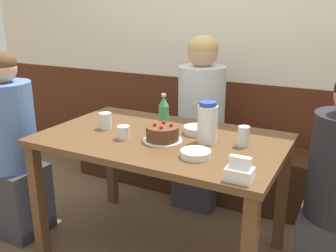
% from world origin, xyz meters
% --- Properties ---
extents(ground_plane, '(12.00, 12.00, 0.00)m').
position_xyz_m(ground_plane, '(0.00, 0.00, 0.00)').
color(ground_plane, brown).
extents(back_wall, '(4.80, 0.04, 2.50)m').
position_xyz_m(back_wall, '(0.00, 1.05, 1.25)').
color(back_wall, '#4C2314').
rests_on(back_wall, ground_plane).
extents(bench_seat, '(2.33, 0.38, 0.42)m').
position_xyz_m(bench_seat, '(0.00, 0.83, 0.21)').
color(bench_seat, '#381E11').
rests_on(bench_seat, ground_plane).
extents(dining_table, '(1.32, 0.81, 0.72)m').
position_xyz_m(dining_table, '(0.00, 0.00, 0.63)').
color(dining_table, brown).
rests_on(dining_table, ground_plane).
extents(birthday_cake, '(0.21, 0.21, 0.10)m').
position_xyz_m(birthday_cake, '(0.04, -0.06, 0.76)').
color(birthday_cake, white).
rests_on(birthday_cake, dining_table).
extents(water_pitcher, '(0.11, 0.11, 0.22)m').
position_xyz_m(water_pitcher, '(0.25, 0.03, 0.83)').
color(water_pitcher, white).
rests_on(water_pitcher, dining_table).
extents(soju_bottle, '(0.06, 0.06, 0.21)m').
position_xyz_m(soju_bottle, '(-0.05, 0.12, 0.82)').
color(soju_bottle, '#388E4C').
rests_on(soju_bottle, dining_table).
extents(napkin_holder, '(0.11, 0.08, 0.11)m').
position_xyz_m(napkin_holder, '(0.55, -0.34, 0.76)').
color(napkin_holder, white).
rests_on(napkin_holder, dining_table).
extents(bowl_soup_white, '(0.15, 0.15, 0.03)m').
position_xyz_m(bowl_soup_white, '(0.29, -0.19, 0.74)').
color(bowl_soup_white, white).
rests_on(bowl_soup_white, dining_table).
extents(bowl_rice_small, '(0.14, 0.14, 0.04)m').
position_xyz_m(bowl_rice_small, '(0.15, 0.14, 0.74)').
color(bowl_rice_small, white).
rests_on(bowl_rice_small, dining_table).
extents(glass_water_tall, '(0.07, 0.07, 0.10)m').
position_xyz_m(glass_water_tall, '(-0.36, -0.02, 0.77)').
color(glass_water_tall, silver).
rests_on(glass_water_tall, dining_table).
extents(glass_tumbler_short, '(0.06, 0.06, 0.10)m').
position_xyz_m(glass_tumbler_short, '(0.44, 0.07, 0.78)').
color(glass_tumbler_short, silver).
rests_on(glass_tumbler_short, dining_table).
extents(glass_shot_small, '(0.07, 0.07, 0.07)m').
position_xyz_m(glass_shot_small, '(-0.16, -0.12, 0.76)').
color(glass_shot_small, silver).
rests_on(glass_shot_small, dining_table).
extents(person_teal_shirt, '(0.33, 0.34, 1.23)m').
position_xyz_m(person_teal_shirt, '(-0.04, 0.66, 0.60)').
color(person_teal_shirt, '#33333D').
rests_on(person_teal_shirt, ground_plane).
extents(person_pale_blue_shirt, '(0.34, 0.32, 1.17)m').
position_xyz_m(person_pale_blue_shirt, '(-0.92, -0.24, 0.55)').
color(person_pale_blue_shirt, '#33333D').
rests_on(person_pale_blue_shirt, ground_plane).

